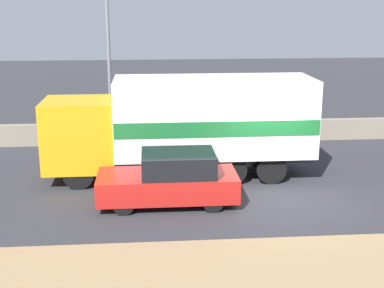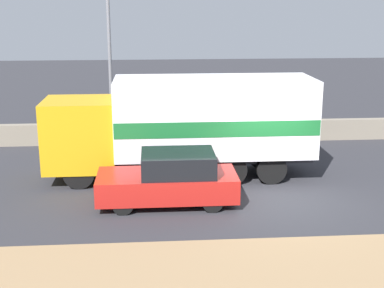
# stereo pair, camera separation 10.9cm
# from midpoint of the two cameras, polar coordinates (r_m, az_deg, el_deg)

# --- Properties ---
(ground_plane) EXTENTS (80.00, 80.00, 0.00)m
(ground_plane) POSITION_cam_midpoint_polar(r_m,az_deg,el_deg) (16.50, 8.72, -5.59)
(ground_plane) COLOR #2D2D33
(dirt_shoulder_foreground) EXTENTS (60.00, 4.92, 0.04)m
(dirt_shoulder_foreground) POSITION_cam_midpoint_polar(r_m,az_deg,el_deg) (11.77, 14.76, -14.68)
(dirt_shoulder_foreground) COLOR #937551
(dirt_shoulder_foreground) RESTS_ON ground_plane
(stone_wall_backdrop) EXTENTS (60.00, 0.35, 0.88)m
(stone_wall_backdrop) POSITION_cam_midpoint_polar(r_m,az_deg,el_deg) (22.68, 5.00, 1.38)
(stone_wall_backdrop) COLOR gray
(stone_wall_backdrop) RESTS_ON ground_plane
(street_lamp) EXTENTS (0.56, 0.28, 7.83)m
(street_lamp) POSITION_cam_midpoint_polar(r_m,az_deg,el_deg) (21.39, -8.71, 11.40)
(street_lamp) COLOR slate
(street_lamp) RESTS_ON ground_plane
(box_truck) EXTENTS (8.79, 2.38, 3.34)m
(box_truck) POSITION_cam_midpoint_polar(r_m,az_deg,el_deg) (17.64, -0.10, 2.32)
(box_truck) COLOR gold
(box_truck) RESTS_ON ground_plane
(car_hatchback) EXTENTS (4.04, 1.72, 1.55)m
(car_hatchback) POSITION_cam_midpoint_polar(r_m,az_deg,el_deg) (15.56, -2.14, -3.77)
(car_hatchback) COLOR #B21E19
(car_hatchback) RESTS_ON ground_plane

